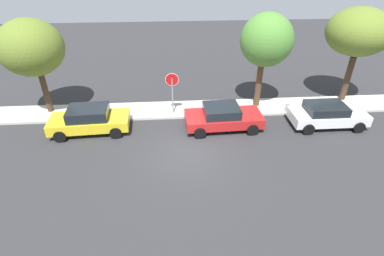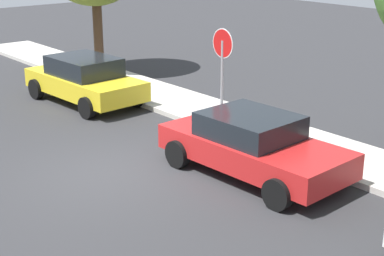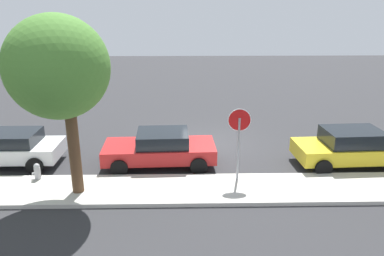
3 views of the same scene
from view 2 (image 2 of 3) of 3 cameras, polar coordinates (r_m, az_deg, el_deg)
name	(u,v)px [view 2 (image 2 of 3)]	position (r m, az deg, el deg)	size (l,w,h in m)	color
ground_plane	(111,172)	(13.27, -7.85, -4.27)	(60.00, 60.00, 0.00)	#2D2D30
sidewalk_curb	(254,128)	(15.94, 5.99, 0.04)	(32.00, 2.11, 0.14)	beige
stop_sign	(222,61)	(15.55, 2.97, 6.53)	(0.78, 0.08, 2.72)	gray
parked_car_red	(253,145)	(12.85, 5.91, -1.60)	(4.35, 2.22, 1.37)	red
parked_car_yellow	(85,79)	(18.58, -10.37, 4.66)	(4.36, 2.21, 1.45)	yellow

